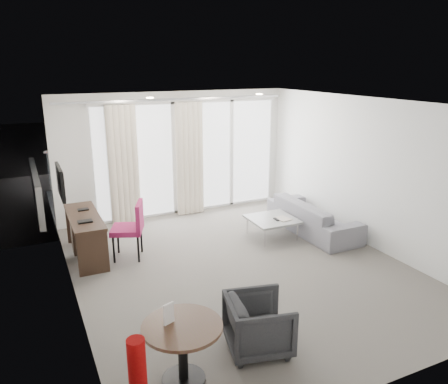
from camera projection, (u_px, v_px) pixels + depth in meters
name	position (u px, v px, depth m)	size (l,w,h in m)	color
floor	(240.00, 267.00, 7.00)	(5.00, 6.00, 0.00)	#5F5A52
ceiling	(242.00, 103.00, 6.26)	(5.00, 6.00, 0.00)	white
wall_left	(68.00, 212.00, 5.61)	(0.00, 6.00, 2.60)	silver
wall_right	(367.00, 173.00, 7.65)	(0.00, 6.00, 2.60)	silver
wall_front	(390.00, 271.00, 4.03)	(5.00, 0.00, 2.60)	silver
window_panel	(189.00, 157.00, 9.37)	(4.00, 0.02, 2.38)	white
window_frame	(190.00, 158.00, 9.36)	(4.10, 0.06, 2.44)	white
curtain_left	(124.00, 166.00, 8.63)	(0.60, 0.20, 2.38)	beige
curtain_right	(190.00, 159.00, 9.21)	(0.60, 0.20, 2.38)	beige
curtain_track	(177.00, 99.00, 8.75)	(4.80, 0.04, 0.04)	#B2B2B7
downlight_a	(150.00, 98.00, 7.28)	(0.12, 0.12, 0.02)	#FFE0B2
downlight_b	(259.00, 94.00, 8.14)	(0.12, 0.12, 0.02)	#FFE0B2
desk	(86.00, 236.00, 7.30)	(0.48, 1.55, 0.73)	black
tv	(60.00, 182.00, 6.87)	(0.05, 0.80, 0.50)	black
desk_chair	(127.00, 230.00, 7.23)	(0.53, 0.50, 0.97)	#901A49
round_table	(183.00, 353.00, 4.41)	(0.82, 0.82, 0.65)	#41291B
menu_card	(169.00, 317.00, 4.33)	(0.12, 0.02, 0.22)	white
tub_armchair	(259.00, 324.00, 4.91)	(0.69, 0.71, 0.64)	#252527
coffee_table	(272.00, 228.00, 8.17)	(0.83, 0.83, 0.37)	gray
remote	(276.00, 221.00, 8.04)	(0.05, 0.18, 0.02)	black
magazine	(283.00, 220.00, 8.07)	(0.22, 0.28, 0.02)	gray
sofa	(313.00, 216.00, 8.42)	(2.09, 0.82, 0.61)	slate
terrace_slab	(169.00, 195.00, 11.04)	(5.60, 3.00, 0.12)	#4D4D50
rattan_chair_a	(207.00, 175.00, 11.10)	(0.56, 0.56, 0.82)	brown
rattan_chair_b	(220.00, 177.00, 11.04)	(0.51, 0.51, 0.74)	brown
rattan_table	(217.00, 178.00, 11.51)	(0.48, 0.48, 0.48)	brown
balustrade	(152.00, 162.00, 12.14)	(5.50, 0.06, 1.05)	#B2B2B7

